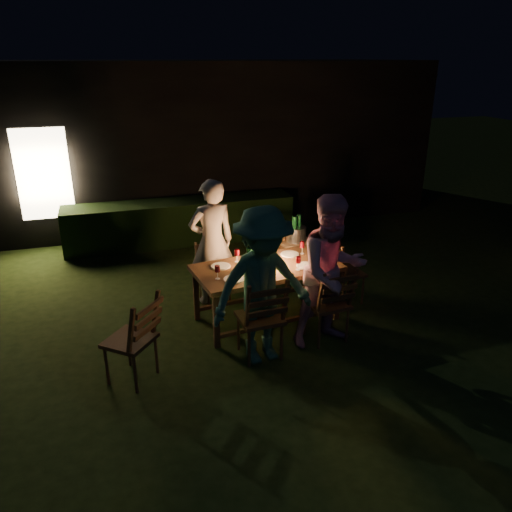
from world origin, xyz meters
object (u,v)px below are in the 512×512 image
object	(u,v)px
side_table	(296,246)
bottle_bucket_b	(298,230)
bottle_bucket_a	(294,232)
person_opp_left	(263,287)
lantern	(269,252)
chair_far_left	(214,284)
chair_spare	(133,354)
bottle_table	(249,259)
person_house_side	(212,242)
ice_bucket	(296,234)
chair_far_right	(277,272)
chair_near_left	(260,331)
person_opp_right	(332,272)
chair_end	(345,283)
dining_table	(267,271)
chair_near_right	(327,316)

from	to	relation	value
side_table	bottle_bucket_b	size ratio (longest dim) A/B	2.17
side_table	bottle_bucket_a	distance (m)	0.25
person_opp_left	bottle_bucket_a	size ratio (longest dim) A/B	5.73
person_opp_left	lantern	bearing A→B (deg)	60.11
chair_far_left	lantern	size ratio (longest dim) A/B	2.57
chair_far_left	bottle_bucket_a	xyz separation A→B (m)	(1.27, 0.22, 0.58)
chair_spare	side_table	xyz separation A→B (m)	(2.56, 1.82, 0.29)
bottle_table	person_house_side	bearing A→B (deg)	111.45
ice_bucket	chair_far_right	bearing A→B (deg)	-159.62
chair_near_left	side_table	xyz separation A→B (m)	(1.12, 1.79, 0.29)
person_house_side	person_opp_right	distance (m)	1.87
chair_far_left	person_opp_right	world-z (taller)	person_opp_right
chair_spare	bottle_table	xyz separation A→B (m)	(1.54, 0.83, 0.59)
person_house_side	ice_bucket	world-z (taller)	person_house_side
chair_end	bottle_bucket_b	world-z (taller)	bottle_bucket_b
person_opp_right	bottle_bucket_a	distance (m)	1.68
ice_bucket	bottle_table	bearing A→B (deg)	-135.77
person_opp_right	dining_table	bearing A→B (deg)	118.76
dining_table	bottle_bucket_a	bearing A→B (deg)	44.11
chair_far_right	person_opp_right	size ratio (longest dim) A/B	0.50
chair_far_left	chair_far_right	bearing A→B (deg)	177.56
ice_bucket	bottle_bucket_a	xyz separation A→B (m)	(-0.05, -0.04, 0.05)
chair_near_left	bottle_bucket_b	xyz separation A→B (m)	(1.17, 1.83, 0.53)
chair_near_right	person_opp_left	world-z (taller)	person_opp_left
person_opp_right	chair_far_right	bearing A→B (deg)	86.41
chair_end	bottle_table	xyz separation A→B (m)	(-1.47, -0.20, 0.62)
person_house_side	person_opp_right	xyz separation A→B (m)	(1.11, -1.50, 0.04)
dining_table	chair_near_left	xyz separation A→B (m)	(-0.34, -0.83, -0.37)
chair_spare	person_house_side	xyz separation A→B (m)	(1.23, 1.62, 0.57)
person_opp_right	lantern	world-z (taller)	person_opp_right
chair_far_left	lantern	world-z (taller)	lantern
person_opp_left	side_table	bearing A→B (deg)	51.11
chair_near_right	chair_spare	size ratio (longest dim) A/B	1.00
chair_far_right	chair_end	world-z (taller)	chair_end
chair_end	bottle_bucket_a	bearing A→B (deg)	-154.58
person_house_side	lantern	world-z (taller)	person_house_side
chair_far_right	side_table	bearing A→B (deg)	-167.91
lantern	bottle_bucket_b	size ratio (longest dim) A/B	1.09
chair_near_left	chair_far_left	size ratio (longest dim) A/B	1.20
side_table	bottle_bucket_a	bearing A→B (deg)	-141.34
dining_table	chair_near_left	distance (m)	0.97
chair_end	side_table	bearing A→B (deg)	-158.60
chair_end	bottle_bucket_b	distance (m)	1.08
dining_table	person_opp_left	size ratio (longest dim) A/B	1.07
chair_near_left	chair_far_left	bearing A→B (deg)	94.27
person_house_side	ice_bucket	distance (m)	1.35
dining_table	bottle_table	size ratio (longest dim) A/B	7.00
dining_table	ice_bucket	xyz separation A→B (m)	(0.77, 0.96, 0.11)
chair_near_left	chair_spare	xyz separation A→B (m)	(-1.44, -0.04, -0.01)
chair_far_left	side_table	world-z (taller)	chair_far_left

